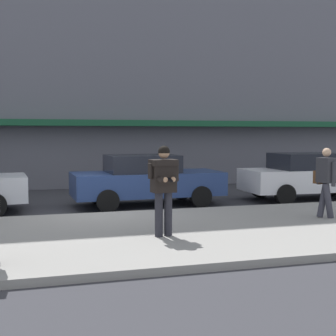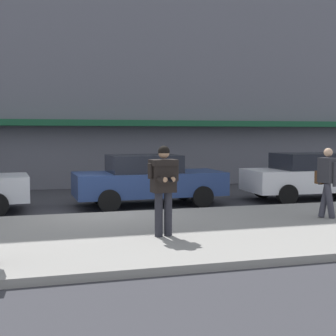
{
  "view_description": "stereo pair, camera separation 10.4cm",
  "coord_description": "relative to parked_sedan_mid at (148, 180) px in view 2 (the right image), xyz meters",
  "views": [
    {
      "loc": [
        -1.62,
        -12.25,
        2.17
      ],
      "look_at": [
        0.98,
        -3.26,
        1.49
      ],
      "focal_mm": 50.0,
      "sensor_mm": 36.0,
      "label": 1
    },
    {
      "loc": [
        -1.52,
        -12.28,
        2.17
      ],
      "look_at": [
        0.98,
        -3.26,
        1.49
      ],
      "focal_mm": 50.0,
      "sensor_mm": 36.0,
      "label": 2
    }
  ],
  "objects": [
    {
      "name": "ground_plane",
      "position": [
        -1.66,
        -1.47,
        -0.79
      ],
      "size": [
        80.0,
        80.0,
        0.0
      ],
      "primitive_type": "plane",
      "color": "#333338"
    },
    {
      "name": "sidewalk",
      "position": [
        -0.66,
        -4.32,
        -0.72
      ],
      "size": [
        32.0,
        5.3,
        0.14
      ],
      "primitive_type": "cube",
      "color": "gray",
      "rests_on": "ground"
    },
    {
      "name": "curb_paint_line",
      "position": [
        -0.66,
        -1.42,
        -0.79
      ],
      "size": [
        28.0,
        0.12,
        0.01
      ],
      "primitive_type": "cube",
      "color": "silver",
      "rests_on": "ground"
    },
    {
      "name": "storefront_facade",
      "position": [
        -0.66,
        7.02,
        6.77
      ],
      "size": [
        28.0,
        4.7,
        15.15
      ],
      "color": "slate",
      "rests_on": "ground"
    },
    {
      "name": "parked_sedan_mid",
      "position": [
        0.0,
        0.0,
        0.0
      ],
      "size": [
        4.57,
        2.06,
        1.54
      ],
      "color": "navy",
      "rests_on": "ground"
    },
    {
      "name": "parked_sedan_far",
      "position": [
        5.49,
        -0.24,
        0.0
      ],
      "size": [
        4.54,
        2.01,
        1.54
      ],
      "color": "silver",
      "rests_on": "ground"
    },
    {
      "name": "man_texting_on_phone",
      "position": [
        -0.81,
        -4.88,
        0.46
      ],
      "size": [
        0.65,
        0.61,
        1.81
      ],
      "color": "#23232B",
      "rests_on": "sidewalk"
    },
    {
      "name": "pedestrian_with_bag",
      "position": [
        3.52,
        -3.95,
        0.32
      ],
      "size": [
        0.37,
        0.72,
        1.7
      ],
      "color": "#33333D",
      "rests_on": "sidewalk"
    }
  ]
}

